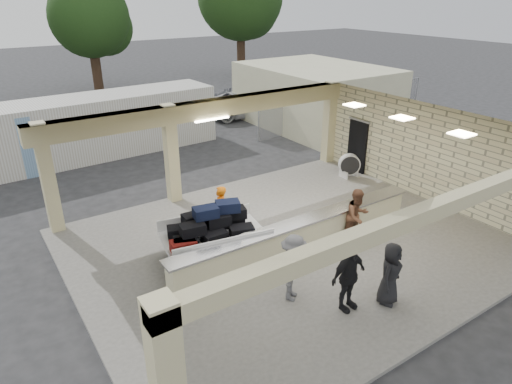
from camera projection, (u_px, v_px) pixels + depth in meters
ground at (288, 246)px, 13.59m from camera, size 120.00×120.00×0.00m
pavilion at (282, 196)px, 13.65m from camera, size 12.01×10.00×3.55m
baggage_counter at (300, 236)px, 12.97m from camera, size 8.20×0.58×0.98m
luggage_cart at (212, 231)px, 12.43m from camera, size 3.04×2.17×1.63m
drum_fan at (349, 165)px, 18.20m from camera, size 0.87×0.69×0.94m
baggage_handler at (220, 212)px, 13.63m from camera, size 0.65×0.66×1.64m
passenger_a at (357, 216)px, 13.32m from camera, size 0.83×0.38×1.69m
passenger_b at (349, 276)px, 10.45m from camera, size 1.07×0.45×1.79m
passenger_c at (293, 268)px, 10.82m from camera, size 1.12×0.99×1.72m
passenger_d at (390, 274)px, 10.72m from camera, size 0.84×0.59×1.59m
car_white_a at (250, 103)px, 27.35m from camera, size 5.52×3.32×1.48m
car_white_b at (314, 91)px, 30.95m from camera, size 4.54×1.87×1.41m
car_dark at (241, 100)px, 28.65m from camera, size 4.08×2.84×1.29m
container_white at (81, 129)px, 20.25m from camera, size 12.54×3.06×2.69m
fence at (347, 105)px, 25.57m from camera, size 12.06×0.06×2.03m
tree_mid at (94, 20)px, 32.61m from camera, size 6.00×5.60×8.00m
tree_right at (243, 0)px, 37.43m from camera, size 7.20×7.00×10.00m
adjacent_building at (315, 96)px, 25.35m from camera, size 6.00×8.00×3.20m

